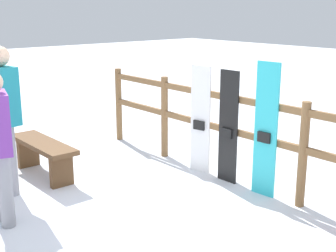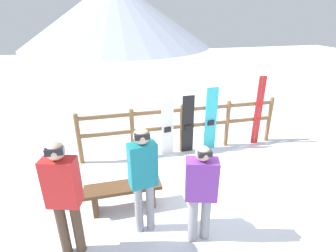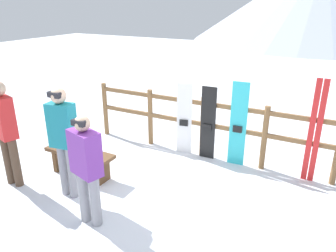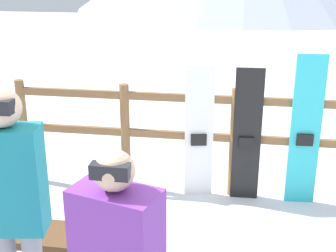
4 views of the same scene
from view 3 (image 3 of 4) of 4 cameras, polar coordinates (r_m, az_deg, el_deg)
The scene contains 10 objects.
ground_plane at distance 5.10m, azimuth -2.30°, elevation -13.10°, with size 40.00×40.00×0.00m, color white.
fence at distance 6.26m, azimuth 6.10°, elevation 0.70°, with size 4.77×0.10×1.18m.
bench at distance 5.83m, azimuth -15.08°, elevation -5.33°, with size 1.28×0.36×0.46m.
person_teal at distance 5.02m, azimuth -17.81°, elevation -1.44°, with size 0.42×0.27×1.73m.
person_red at distance 5.69m, azimuth -26.52°, elevation -0.09°, with size 0.47×0.34×1.74m.
person_purple at distance 4.35m, azimuth -14.07°, elevation -6.46°, with size 0.49×0.35×1.55m.
snowboard_white at distance 6.34m, azimuth 2.85°, elevation 1.20°, with size 0.30×0.10×1.42m.
snowboard_black_stripe at distance 6.17m, azimuth 6.98°, elevation 0.42°, with size 0.29×0.06×1.41m.
snowboard_cyan at distance 5.98m, azimuth 12.11°, elevation 0.19°, with size 0.30×0.07×1.56m.
ski_pair_red at distance 5.77m, azimuth 24.17°, elevation -0.96°, with size 0.20×0.02×1.75m.
Camera 3 is at (2.15, -3.63, 2.86)m, focal length 35.00 mm.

